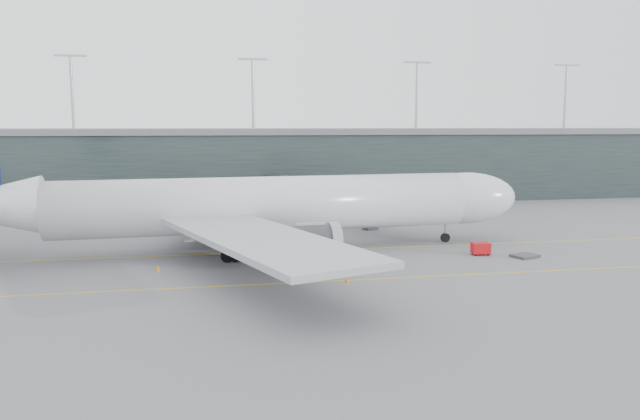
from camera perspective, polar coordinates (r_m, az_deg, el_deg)
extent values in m
plane|color=slate|center=(83.08, -6.75, -3.36)|extent=(320.00, 320.00, 0.00)
cube|color=gold|center=(79.16, -6.55, -3.90)|extent=(160.00, 0.25, 0.02)
cube|color=gold|center=(63.62, -5.50, -6.79)|extent=(160.00, 0.25, 0.02)
cube|color=gold|center=(103.12, -4.74, -1.15)|extent=(0.25, 60.00, 0.02)
cube|color=#1D2827|center=(139.74, -8.43, 4.01)|extent=(240.00, 35.00, 14.00)
cube|color=#5D5F62|center=(139.46, -8.49, 7.13)|extent=(240.00, 36.00, 1.20)
cylinder|color=#9E9EA3|center=(131.82, -21.72, 9.85)|extent=(0.60, 0.60, 14.00)
cylinder|color=#9E9EA3|center=(129.91, -6.14, 10.39)|extent=(0.60, 0.60, 14.00)
cylinder|color=#9E9EA3|center=(137.20, 8.83, 10.20)|extent=(0.60, 0.60, 14.00)
cylinder|color=#9E9EA3|center=(152.39, 21.52, 9.51)|extent=(0.60, 0.60, 14.00)
cylinder|color=silver|center=(79.13, -5.05, 0.52)|extent=(52.55, 10.29, 7.04)
ellipsoid|color=silver|center=(87.90, 13.14, 1.07)|extent=(15.19, 7.95, 7.04)
cube|color=#97989F|center=(79.35, -5.84, -1.46)|extent=(18.48, 6.80, 2.27)
cube|color=black|center=(89.84, 15.61, 1.86)|extent=(2.71, 3.55, 0.91)
cube|color=#97989F|center=(61.60, -5.55, -2.63)|extent=(20.66, 34.43, 0.62)
cylinder|color=#35363A|center=(69.56, -1.75, -3.01)|extent=(8.18, 4.46, 3.97)
cube|color=#97989F|center=(96.17, -8.73, 1.07)|extent=(17.05, 34.34, 0.62)
cylinder|color=#35363A|center=(90.45, -4.70, -0.52)|extent=(8.18, 4.46, 3.97)
cylinder|color=black|center=(87.42, 11.38, -2.49)|extent=(1.27, 0.53, 1.25)
cylinder|color=#9E9EA3|center=(87.28, 11.40, -1.94)|extent=(0.34, 0.34, 2.95)
cylinder|color=black|center=(74.08, -7.81, -4.16)|extent=(1.51, 0.66, 1.48)
cylinder|color=black|center=(84.71, -8.64, -2.67)|extent=(1.51, 0.66, 1.48)
cube|color=#27282C|center=(88.42, 8.19, 0.58)|extent=(4.32, 4.54, 2.80)
cube|color=#27282C|center=(94.80, 4.91, 1.11)|extent=(7.21, 13.00, 2.50)
cube|color=#27282C|center=(105.35, 0.59, 1.80)|extent=(7.45, 13.10, 2.60)
cube|color=#27282C|center=(116.40, -2.93, 2.36)|extent=(7.68, 13.19, 2.70)
cylinder|color=#9E9EA3|center=(95.76, 4.63, -0.70)|extent=(0.50, 0.50, 3.80)
cube|color=#35363A|center=(96.00, 4.62, -1.61)|extent=(2.42, 2.14, 0.70)
cylinder|color=#27282C|center=(125.59, 2.49, 2.76)|extent=(4.01, 4.01, 3.00)
cylinder|color=#27282C|center=(125.91, 2.48, 1.31)|extent=(1.80, 1.80, 3.60)
cube|color=#B60D12|center=(79.78, 14.48, -3.39)|extent=(2.32, 1.59, 1.31)
cylinder|color=black|center=(79.17, 14.04, -3.95)|extent=(0.41, 0.18, 0.40)
cylinder|color=black|center=(79.73, 15.13, -3.90)|extent=(0.41, 0.18, 0.40)
cylinder|color=black|center=(80.10, 13.80, -3.80)|extent=(0.41, 0.18, 0.40)
cylinder|color=black|center=(80.65, 14.88, -3.76)|extent=(0.41, 0.18, 0.40)
cube|color=#343539|center=(80.06, 18.21, -3.99)|extent=(3.60, 3.26, 0.30)
cube|color=#35363A|center=(92.26, -9.79, -2.20)|extent=(2.40, 1.98, 0.23)
cube|color=#AAAEB6|center=(92.09, -9.81, -1.57)|extent=(1.94, 1.83, 1.70)
cube|color=#264B99|center=(91.95, -9.82, -1.03)|extent=(2.00, 1.89, 0.09)
cube|color=#35363A|center=(94.35, -9.60, -1.97)|extent=(2.41, 1.98, 0.23)
cube|color=#B0B6BC|center=(94.19, -9.62, -1.35)|extent=(1.94, 1.84, 1.72)
cube|color=#264B99|center=(94.05, -9.63, -0.81)|extent=(2.00, 1.90, 0.09)
cube|color=#35363A|center=(92.67, -6.84, -2.12)|extent=(2.05, 1.78, 0.18)
cube|color=#9DA3A9|center=(92.54, -6.85, -1.63)|extent=(1.68, 1.62, 1.34)
cube|color=#264B99|center=(92.43, -6.86, -1.20)|extent=(1.74, 1.67, 0.07)
cone|color=orange|center=(86.76, 15.10, -2.85)|extent=(0.46, 0.46, 0.74)
cone|color=orange|center=(64.13, 2.47, -6.35)|extent=(0.41, 0.41, 0.65)
cone|color=#CE6D0B|center=(92.88, -2.44, -1.90)|extent=(0.47, 0.47, 0.74)
cone|color=orange|center=(70.86, -14.59, -5.17)|extent=(0.49, 0.49, 0.79)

